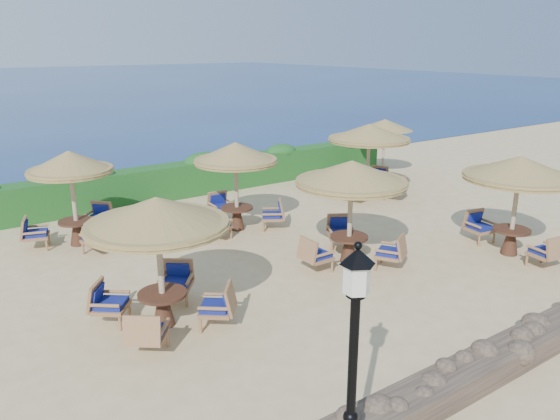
% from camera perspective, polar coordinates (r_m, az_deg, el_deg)
% --- Properties ---
extents(ground, '(120.00, 120.00, 0.00)m').
position_cam_1_polar(ground, '(14.75, 3.43, -4.39)').
color(ground, '#D3BA85').
rests_on(ground, ground).
extents(hedge, '(18.00, 0.90, 1.20)m').
position_cam_1_polar(hedge, '(20.44, -9.12, 3.30)').
color(hedge, '#17481A').
rests_on(hedge, ground).
extents(stone_wall, '(15.00, 0.65, 0.44)m').
position_cam_1_polar(stone_wall, '(10.97, 24.40, -12.69)').
color(stone_wall, brown).
rests_on(stone_wall, ground).
extents(lamp_post, '(0.44, 0.44, 3.31)m').
position_cam_1_polar(lamp_post, '(6.65, 7.49, -18.26)').
color(lamp_post, black).
rests_on(lamp_post, ground).
extents(extra_parasol, '(2.30, 2.30, 2.41)m').
position_cam_1_polar(extra_parasol, '(23.06, 10.90, 8.73)').
color(extra_parasol, tan).
rests_on(extra_parasol, ground).
extents(cafe_set_0, '(2.76, 2.76, 2.65)m').
position_cam_1_polar(cafe_set_0, '(10.62, -12.58, -3.04)').
color(cafe_set_0, tan).
rests_on(cafe_set_0, ground).
extents(cafe_set_1, '(2.81, 2.80, 2.65)m').
position_cam_1_polar(cafe_set_1, '(13.58, 7.43, 2.10)').
color(cafe_set_1, tan).
rests_on(cafe_set_1, ground).
extents(cafe_set_2, '(2.82, 2.87, 2.65)m').
position_cam_1_polar(cafe_set_2, '(15.24, 23.64, 2.83)').
color(cafe_set_2, tan).
rests_on(cafe_set_2, ground).
extents(cafe_set_3, '(2.71, 2.64, 2.65)m').
position_cam_1_polar(cafe_set_3, '(15.76, -20.92, 2.61)').
color(cafe_set_3, tan).
rests_on(cafe_set_3, ground).
extents(cafe_set_4, '(2.77, 2.64, 2.65)m').
position_cam_1_polar(cafe_set_4, '(16.03, -4.62, 4.15)').
color(cafe_set_4, tan).
rests_on(cafe_set_4, ground).
extents(cafe_set_5, '(2.94, 2.94, 2.65)m').
position_cam_1_polar(cafe_set_5, '(19.87, 9.25, 6.61)').
color(cafe_set_5, tan).
rests_on(cafe_set_5, ground).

